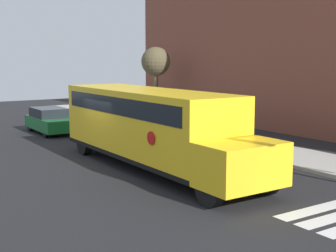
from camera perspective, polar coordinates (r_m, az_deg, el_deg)
name	(u,v)px	position (r m, az deg, el deg)	size (l,w,h in m)	color
ground_plane	(114,161)	(19.20, -6.64, -4.21)	(60.00, 60.00, 0.00)	black
sidewalk_strip	(235,143)	(22.79, 8.12, -2.08)	(44.00, 3.00, 0.15)	#B2ADA3
building_backdrop	(328,29)	(27.22, 18.89, 11.08)	(32.00, 4.00, 11.37)	brown
school_bus	(150,123)	(17.50, -2.17, 0.32)	(10.80, 2.57, 2.95)	yellow
parked_car	(50,120)	(26.93, -14.17, 0.66)	(4.04, 1.71, 1.39)	#196B2D
tree_far_sidewalk	(156,63)	(32.44, -1.50, 7.69)	(1.99, 1.99, 4.93)	brown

